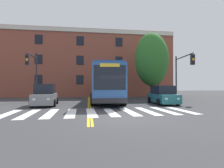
# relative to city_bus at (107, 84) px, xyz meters

# --- Properties ---
(ground_plane) EXTENTS (120.00, 120.00, 0.00)m
(ground_plane) POSITION_rel_city_bus_xyz_m (-0.18, -9.35, -1.93)
(ground_plane) COLOR #38383A
(crosswalk) EXTENTS (11.60, 4.33, 0.01)m
(crosswalk) POSITION_rel_city_bus_xyz_m (-1.15, -7.18, -1.92)
(crosswalk) COLOR white
(crosswalk) RESTS_ON ground
(lane_line_yellow_inner) EXTENTS (0.12, 36.00, 0.01)m
(lane_line_yellow_inner) POSITION_rel_city_bus_xyz_m (-1.93, 6.82, -1.92)
(lane_line_yellow_inner) COLOR gold
(lane_line_yellow_inner) RESTS_ON ground
(lane_line_yellow_outer) EXTENTS (0.12, 36.00, 0.01)m
(lane_line_yellow_outer) POSITION_rel_city_bus_xyz_m (-1.77, 6.82, -1.92)
(lane_line_yellow_outer) COLOR gold
(lane_line_yellow_outer) RESTS_ON ground
(city_bus) EXTENTS (3.51, 12.06, 3.53)m
(city_bus) POSITION_rel_city_bus_xyz_m (0.00, 0.00, 0.00)
(city_bus) COLOR #2D5699
(city_bus) RESTS_ON ground
(car_grey_near_lane) EXTENTS (2.20, 4.32, 1.82)m
(car_grey_near_lane) POSITION_rel_city_bus_xyz_m (-5.58, -2.57, -1.09)
(car_grey_near_lane) COLOR slate
(car_grey_near_lane) RESTS_ON ground
(car_teal_far_lane) EXTENTS (2.05, 4.11, 1.69)m
(car_teal_far_lane) POSITION_rel_city_bus_xyz_m (4.86, -2.81, -1.15)
(car_teal_far_lane) COLOR #236B70
(car_teal_far_lane) RESTS_ON ground
(car_silver_behind_bus) EXTENTS (2.42, 5.27, 2.27)m
(car_silver_behind_bus) POSITION_rel_city_bus_xyz_m (0.73, 10.18, -0.85)
(car_silver_behind_bus) COLOR #B7BABF
(car_silver_behind_bus) RESTS_ON ground
(traffic_light_near_corner) EXTENTS (0.65, 4.13, 5.16)m
(traffic_light_near_corner) POSITION_rel_city_bus_xyz_m (8.08, -0.65, 1.60)
(traffic_light_near_corner) COLOR #28282D
(traffic_light_near_corner) RESTS_ON ground
(traffic_light_far_corner) EXTENTS (0.34, 2.97, 5.21)m
(traffic_light_far_corner) POSITION_rel_city_bus_xyz_m (-7.44, 0.10, 1.48)
(traffic_light_far_corner) COLOR #28282D
(traffic_light_far_corner) RESTS_ON ground
(street_tree_curbside_large) EXTENTS (5.78, 5.68, 8.82)m
(street_tree_curbside_large) POSITION_rel_city_bus_xyz_m (6.46, 4.29, 3.32)
(street_tree_curbside_large) COLOR #4C3D2D
(street_tree_curbside_large) RESTS_ON ground
(building_facade) EXTENTS (30.46, 6.39, 10.73)m
(building_facade) POSITION_rel_city_bus_xyz_m (-3.23, 12.18, 3.45)
(building_facade) COLOR brown
(building_facade) RESTS_ON ground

